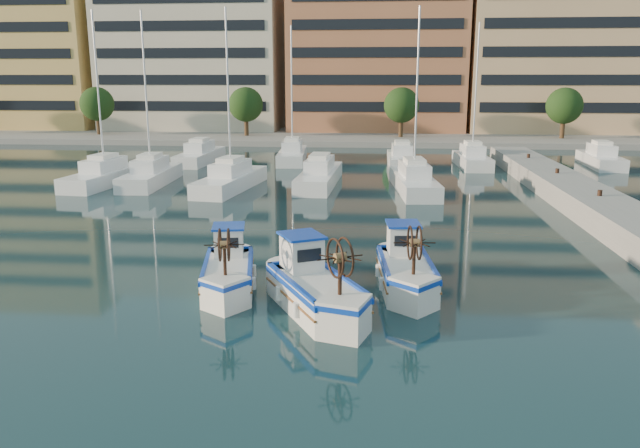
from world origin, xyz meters
The scene contains 6 objects.
ground centered at (0.00, 0.00, 0.00)m, with size 300.00×300.00×0.00m, color #173A3D.
waterfront centered at (9.23, 65.04, 11.10)m, with size 180.00×40.00×25.60m.
yacht_marina centered at (-3.02, 27.56, 0.53)m, with size 39.90×23.35×11.50m.
fishing_boat_a centered at (-3.65, 1.20, 0.71)m, with size 2.38×4.24×2.57m.
fishing_boat_b centered at (-0.47, -0.61, 0.78)m, with size 3.67×4.67×2.83m.
fishing_boat_c centered at (2.49, 1.80, 0.74)m, with size 2.09×4.36×2.67m.
Camera 1 is at (1.45, -19.15, 7.16)m, focal length 35.00 mm.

